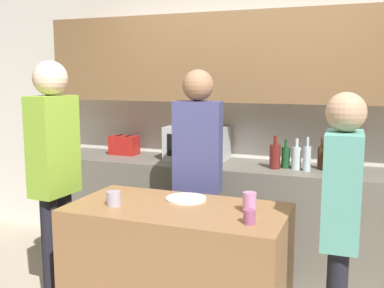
% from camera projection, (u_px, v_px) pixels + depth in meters
% --- Properties ---
extents(back_wall, '(6.40, 0.40, 2.70)m').
position_uv_depth(back_wall, '(251.00, 92.00, 3.96)').
color(back_wall, silver).
rests_on(back_wall, ground_plane).
extents(back_counter, '(3.60, 0.62, 0.93)m').
position_uv_depth(back_counter, '(241.00, 217.00, 3.87)').
color(back_counter, '#6B665B').
rests_on(back_counter, ground_plane).
extents(kitchen_island, '(1.32, 0.68, 0.89)m').
position_uv_depth(kitchen_island, '(178.00, 276.00, 2.79)').
color(kitchen_island, '#996B42').
rests_on(kitchen_island, ground_plane).
extents(microwave, '(0.52, 0.39, 0.30)m').
position_uv_depth(microwave, '(197.00, 143.00, 4.00)').
color(microwave, '#B7BABC').
rests_on(microwave, back_counter).
extents(toaster, '(0.26, 0.16, 0.18)m').
position_uv_depth(toaster, '(124.00, 145.00, 4.28)').
color(toaster, '#B21E19').
rests_on(toaster, back_counter).
extents(bottle_0, '(0.09, 0.09, 0.27)m').
position_uv_depth(bottle_0, '(275.00, 156.00, 3.62)').
color(bottle_0, maroon).
rests_on(bottle_0, back_counter).
extents(bottle_1, '(0.07, 0.07, 0.24)m').
position_uv_depth(bottle_1, '(286.00, 157.00, 3.64)').
color(bottle_1, '#194723').
rests_on(bottle_1, back_counter).
extents(bottle_2, '(0.08, 0.08, 0.25)m').
position_uv_depth(bottle_2, '(296.00, 158.00, 3.59)').
color(bottle_2, silver).
rests_on(bottle_2, back_counter).
extents(bottle_3, '(0.06, 0.06, 0.27)m').
position_uv_depth(bottle_3, '(307.00, 158.00, 3.52)').
color(bottle_3, silver).
rests_on(bottle_3, back_counter).
extents(bottle_4, '(0.06, 0.06, 0.25)m').
position_uv_depth(bottle_4, '(322.00, 157.00, 3.59)').
color(bottle_4, '#472814').
rests_on(bottle_4, back_counter).
extents(bottle_5, '(0.07, 0.07, 0.33)m').
position_uv_depth(bottle_5, '(332.00, 157.00, 3.46)').
color(bottle_5, maroon).
rests_on(bottle_5, back_counter).
extents(bottle_6, '(0.08, 0.08, 0.22)m').
position_uv_depth(bottle_6, '(344.00, 160.00, 3.53)').
color(bottle_6, black).
rests_on(bottle_6, back_counter).
extents(bottle_7, '(0.06, 0.06, 0.28)m').
position_uv_depth(bottle_7, '(354.00, 159.00, 3.49)').
color(bottle_7, '#472814').
rests_on(bottle_7, back_counter).
extents(plate_on_island, '(0.26, 0.26, 0.01)m').
position_uv_depth(plate_on_island, '(186.00, 199.00, 2.87)').
color(plate_on_island, white).
rests_on(plate_on_island, kitchen_island).
extents(cup_0, '(0.08, 0.08, 0.12)m').
position_uv_depth(cup_0, '(249.00, 202.00, 2.60)').
color(cup_0, '#CC84BB').
rests_on(cup_0, kitchen_island).
extents(cup_1, '(0.09, 0.09, 0.09)m').
position_uv_depth(cup_1, '(114.00, 199.00, 2.74)').
color(cup_1, '#AEA8BC').
rests_on(cup_1, kitchen_island).
extents(cup_2, '(0.07, 0.07, 0.08)m').
position_uv_depth(cup_2, '(249.00, 217.00, 2.40)').
color(cup_2, '#A1527C').
rests_on(cup_2, kitchen_island).
extents(person_left, '(0.23, 0.35, 1.77)m').
position_uv_depth(person_left, '(54.00, 165.00, 3.08)').
color(person_left, black).
rests_on(person_left, ground_plane).
extents(person_center, '(0.36, 0.24, 1.72)m').
position_uv_depth(person_center, '(198.00, 165.00, 3.29)').
color(person_center, black).
rests_on(person_center, ground_plane).
extents(person_right, '(0.21, 0.35, 1.59)m').
position_uv_depth(person_right, '(341.00, 214.00, 2.40)').
color(person_right, black).
rests_on(person_right, ground_plane).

